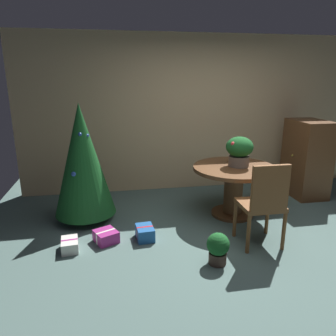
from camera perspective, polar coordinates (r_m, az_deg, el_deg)
name	(u,v)px	position (r m, az deg, el deg)	size (l,w,h in m)	color
ground_plane	(245,245)	(4.02, 13.40, -13.15)	(6.60, 6.60, 0.00)	#4C6660
back_wall_panel	(198,114)	(5.63, 5.39, 9.51)	(6.00, 0.10, 2.60)	tan
round_dining_table	(234,182)	(4.62, 11.57, -2.35)	(1.15, 1.15, 0.72)	brown
flower_vase	(239,150)	(4.54, 12.50, 3.13)	(0.37, 0.38, 0.41)	#665B51
wooden_chair_near	(264,201)	(3.81, 16.62, -5.59)	(0.47, 0.45, 1.02)	brown
holiday_tree	(82,160)	(4.43, -14.90, 1.38)	(0.82, 0.82, 1.61)	brown
gift_box_blue	(145,233)	(4.03, -4.09, -11.37)	(0.22, 0.29, 0.16)	#1E569E
gift_box_purple	(106,236)	(4.03, -10.90, -11.79)	(0.33, 0.34, 0.14)	#9E287A
gift_box_cream	(70,245)	(3.95, -16.97, -12.89)	(0.21, 0.29, 0.13)	silver
wooden_cabinet	(306,158)	(5.75, 23.29, 1.56)	(0.53, 0.75, 1.25)	brown
potted_plant	(218,248)	(3.53, 8.82, -13.74)	(0.24, 0.24, 0.35)	#4C382D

